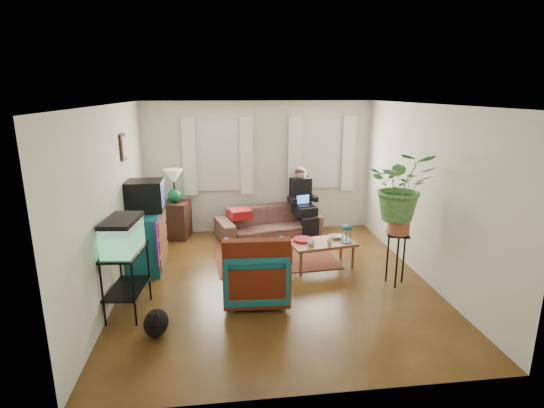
{
  "coord_description": "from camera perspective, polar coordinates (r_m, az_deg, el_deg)",
  "views": [
    {
      "loc": [
        -0.78,
        -5.83,
        2.77
      ],
      "look_at": [
        0.0,
        0.4,
        1.1
      ],
      "focal_mm": 28.0,
      "sensor_mm": 36.0,
      "label": 1
    }
  ],
  "objects": [
    {
      "name": "floor",
      "position": [
        6.5,
        0.45,
        -10.32
      ],
      "size": [
        4.5,
        5.0,
        0.01
      ],
      "primitive_type": "cube",
      "color": "#4F2B14",
      "rests_on": "ground"
    },
    {
      "name": "ceiling",
      "position": [
        5.88,
        0.5,
        13.24
      ],
      "size": [
        4.5,
        5.0,
        0.01
      ],
      "primitive_type": "cube",
      "color": "white",
      "rests_on": "wall_back"
    },
    {
      "name": "wall_back",
      "position": [
        8.49,
        -1.77,
        4.93
      ],
      "size": [
        4.5,
        0.01,
        2.6
      ],
      "primitive_type": "cube",
      "color": "silver",
      "rests_on": "floor"
    },
    {
      "name": "wall_front",
      "position": [
        3.72,
        5.64,
        -8.48
      ],
      "size": [
        4.5,
        0.01,
        2.6
      ],
      "primitive_type": "cube",
      "color": "silver",
      "rests_on": "floor"
    },
    {
      "name": "wall_left",
      "position": [
        6.19,
        -20.66,
        0.17
      ],
      "size": [
        0.01,
        5.0,
        2.6
      ],
      "primitive_type": "cube",
      "color": "silver",
      "rests_on": "floor"
    },
    {
      "name": "wall_right",
      "position": [
        6.73,
        19.82,
        1.39
      ],
      "size": [
        0.01,
        5.0,
        2.6
      ],
      "primitive_type": "cube",
      "color": "silver",
      "rests_on": "floor"
    },
    {
      "name": "window_left",
      "position": [
        8.4,
        -7.25,
        6.44
      ],
      "size": [
        1.08,
        0.04,
        1.38
      ],
      "primitive_type": "cube",
      "color": "white",
      "rests_on": "wall_back"
    },
    {
      "name": "window_right",
      "position": [
        8.64,
        6.56,
        6.69
      ],
      "size": [
        1.08,
        0.04,
        1.38
      ],
      "primitive_type": "cube",
      "color": "white",
      "rests_on": "wall_back"
    },
    {
      "name": "curtains_left",
      "position": [
        8.32,
        -7.25,
        6.36
      ],
      "size": [
        1.36,
        0.06,
        1.5
      ],
      "primitive_type": "cube",
      "color": "white",
      "rests_on": "wall_back"
    },
    {
      "name": "curtains_right",
      "position": [
        8.56,
        6.69,
        6.62
      ],
      "size": [
        1.36,
        0.06,
        1.5
      ],
      "primitive_type": "cube",
      "color": "white",
      "rests_on": "wall_back"
    },
    {
      "name": "picture_frame",
      "position": [
        6.88,
        -19.29,
        7.23
      ],
      "size": [
        0.04,
        0.32,
        0.4
      ],
      "primitive_type": "cube",
      "color": "#3D2616",
      "rests_on": "wall_left"
    },
    {
      "name": "area_rug",
      "position": [
        7.44,
        0.24,
        -6.88
      ],
      "size": [
        2.11,
        1.74,
        0.01
      ],
      "primitive_type": "cube",
      "rotation": [
        0.0,
        0.0,
        0.07
      ],
      "color": "brown",
      "rests_on": "floor"
    },
    {
      "name": "sofa",
      "position": [
        8.28,
        -0.46,
        -1.79
      ],
      "size": [
        2.13,
        1.25,
        0.78
      ],
      "primitive_type": "imported",
      "rotation": [
        0.0,
        0.0,
        0.24
      ],
      "color": "brown",
      "rests_on": "floor"
    },
    {
      "name": "seated_person",
      "position": [
        8.5,
        4.09,
        0.05
      ],
      "size": [
        0.63,
        0.72,
        1.19
      ],
      "primitive_type": null,
      "rotation": [
        0.0,
        0.0,
        0.24
      ],
      "color": "black",
      "rests_on": "sofa"
    },
    {
      "name": "side_table",
      "position": [
        8.43,
        -12.77,
        -2.11
      ],
      "size": [
        0.58,
        0.58,
        0.71
      ],
      "primitive_type": "cube",
      "rotation": [
        0.0,
        0.0,
        -0.22
      ],
      "color": "#382815",
      "rests_on": "floor"
    },
    {
      "name": "table_lamp",
      "position": [
        8.27,
        -13.03,
        2.27
      ],
      "size": [
        0.44,
        0.44,
        0.65
      ],
      "primitive_type": null,
      "rotation": [
        0.0,
        0.0,
        -0.22
      ],
      "color": "white",
      "rests_on": "side_table"
    },
    {
      "name": "dresser",
      "position": [
        7.12,
        -16.57,
        -4.66
      ],
      "size": [
        0.51,
        1.03,
        0.92
      ],
      "primitive_type": "cube",
      "rotation": [
        0.0,
        0.0,
        0.0
      ],
      "color": "#11686A",
      "rests_on": "floor"
    },
    {
      "name": "crt_tv",
      "position": [
        7.02,
        -16.7,
        1.07
      ],
      "size": [
        0.56,
        0.51,
        0.49
      ],
      "primitive_type": "cube",
      "rotation": [
        0.0,
        0.0,
        0.0
      ],
      "color": "black",
      "rests_on": "dresser"
    },
    {
      "name": "aquarium_stand",
      "position": [
        5.79,
        -18.92,
        -9.91
      ],
      "size": [
        0.5,
        0.79,
        0.84
      ],
      "primitive_type": "cube",
      "rotation": [
        0.0,
        0.0,
        -0.11
      ],
      "color": "black",
      "rests_on": "floor"
    },
    {
      "name": "aquarium",
      "position": [
        5.56,
        -19.47,
        -3.89
      ],
      "size": [
        0.45,
        0.72,
        0.44
      ],
      "primitive_type": "cube",
      "rotation": [
        0.0,
        0.0,
        -0.11
      ],
      "color": "#7FD899",
      "rests_on": "aquarium_stand"
    },
    {
      "name": "black_cat",
      "position": [
        5.31,
        -15.35,
        -14.83
      ],
      "size": [
        0.29,
        0.44,
        0.37
      ],
      "primitive_type": "ellipsoid",
      "rotation": [
        0.0,
        0.0,
        0.01
      ],
      "color": "black",
      "rests_on": "floor"
    },
    {
      "name": "armchair",
      "position": [
        5.82,
        -2.21,
        -8.79
      ],
      "size": [
        0.87,
        0.82,
        0.86
      ],
      "primitive_type": "imported",
      "rotation": [
        0.0,
        0.0,
        3.1
      ],
      "color": "#115167",
      "rests_on": "floor"
    },
    {
      "name": "serape_throw",
      "position": [
        5.45,
        -2.07,
        -8.46
      ],
      "size": [
        0.88,
        0.24,
        0.71
      ],
      "primitive_type": "cube",
      "rotation": [
        0.0,
        0.0,
        -0.04
      ],
      "color": "#9E0A0A",
      "rests_on": "armchair"
    },
    {
      "name": "coffee_table",
      "position": [
        6.97,
        6.72,
        -6.71
      ],
      "size": [
        1.11,
        0.74,
        0.43
      ],
      "primitive_type": "cube",
      "rotation": [
        0.0,
        0.0,
        0.18
      ],
      "color": "brown",
      "rests_on": "floor"
    },
    {
      "name": "cup_a",
      "position": [
        6.71,
        5.28,
        -5.18
      ],
      "size": [
        0.13,
        0.13,
        0.09
      ],
      "primitive_type": "imported",
      "rotation": [
        0.0,
        0.0,
        0.18
      ],
      "color": "white",
      "rests_on": "coffee_table"
    },
    {
      "name": "cup_b",
      "position": [
        6.76,
        7.73,
        -5.14
      ],
      "size": [
        0.11,
        0.11,
        0.09
      ],
      "primitive_type": "imported",
      "rotation": [
        0.0,
        0.0,
        0.18
      ],
      "color": "beige",
      "rests_on": "coffee_table"
    },
    {
      "name": "bowl",
      "position": [
        7.08,
        8.55,
        -4.38
      ],
      "size": [
        0.24,
        0.24,
        0.05
      ],
      "primitive_type": "imported",
      "rotation": [
        0.0,
        0.0,
        0.18
      ],
      "color": "white",
      "rests_on": "coffee_table"
    },
    {
      "name": "snack_tray",
      "position": [
        6.91,
        4.17,
        -4.8
      ],
      "size": [
        0.37,
        0.37,
        0.04
      ],
      "primitive_type": "cylinder",
      "rotation": [
        0.0,
        0.0,
        0.18
      ],
      "color": "#B21414",
      "rests_on": "coffee_table"
    },
    {
      "name": "birdcage",
      "position": [
        6.88,
        10.0,
        -3.93
      ],
      "size": [
        0.2,
        0.2,
        0.3
      ],
      "primitive_type": null,
      "rotation": [
        0.0,
        0.0,
        0.18
      ],
      "color": "#115B6B",
      "rests_on": "coffee_table"
    },
    {
      "name": "plant_stand",
      "position": [
        6.52,
        16.33,
        -7.11
      ],
      "size": [
        0.42,
        0.42,
        0.79
      ],
      "primitive_type": "cube",
      "rotation": [
        0.0,
        0.0,
        -0.31
      ],
      "color": "black",
      "rests_on": "floor"
    },
    {
      "name": "potted_plant",
      "position": [
        6.24,
        16.96,
        0.92
      ],
      "size": [
        1.09,
        1.01,
        1.0
      ],
      "primitive_type": "imported",
      "rotation": [
        0.0,
        0.0,
        -0.31
      ],
      "color": "#599947",
      "rests_on": "plant_stand"
    }
  ]
}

